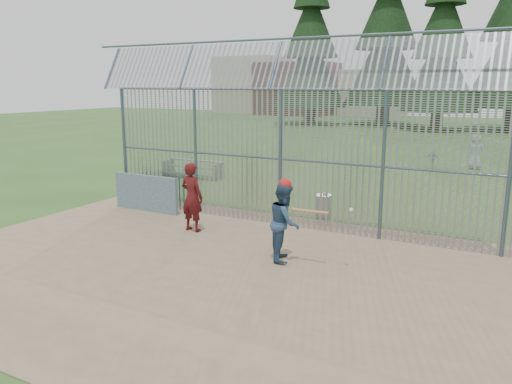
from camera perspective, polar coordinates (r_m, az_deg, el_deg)
The scene contains 13 objects.
ground at distance 12.10m, azimuth -4.53°, elevation -7.81°, with size 120.00×120.00×0.00m, color #2D511E.
dirt_infield at distance 11.71m, azimuth -5.86°, elevation -8.49°, with size 14.00×10.00×0.02m, color #756047.
dugout_wall at distance 16.84m, azimuth -12.44°, elevation -0.12°, with size 2.50×0.12×1.20m, color #38566B.
batter at distance 11.82m, azimuth 3.30°, elevation -3.45°, with size 0.90×0.70×1.85m, color navy.
onlooker at distance 14.24m, azimuth -7.33°, elevation -0.57°, with size 0.72×0.47×1.98m, color maroon.
bg_kid_standing at distance 27.02m, azimuth 23.79°, elevation 4.25°, with size 0.85×0.55×1.74m, color gray.
bg_kid_seated at distance 26.49m, azimuth 19.48°, elevation 3.59°, with size 0.56×0.23×0.95m, color slate.
batting_gear at distance 11.56m, azimuth 3.87°, elevation 0.38°, with size 1.81×0.36×0.72m.
trash_can at distance 15.84m, azimuth 7.78°, elevation -1.61°, with size 0.56×0.56×0.82m.
bleacher at distance 22.87m, azimuth -7.28°, elevation 2.75°, with size 3.00×0.95×0.72m.
backstop_fence at distance 13.80m, azimuth 9.50°, elevation 4.66°, with size 20.09×0.81×5.30m.
conifer_row at distance 51.66m, azimuth 24.61°, elevation 18.63°, with size 38.48×12.26×20.20m.
distant_buildings at distance 72.27m, azimuth 4.34°, elevation 11.77°, with size 26.50×10.50×8.00m.
Camera 1 is at (6.19, -9.54, 4.14)m, focal length 35.00 mm.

